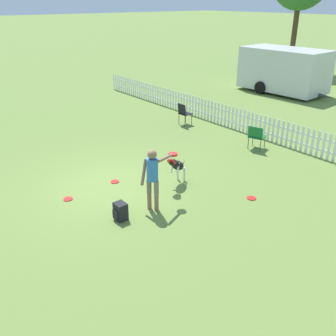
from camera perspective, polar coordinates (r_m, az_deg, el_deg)
The scene contains 11 objects.
ground_plane at distance 10.71m, azimuth -8.71°, elevation -2.77°, with size 240.00×240.00×0.00m, color olive.
handler_person at distance 9.06m, azimuth -2.25°, elevation -0.74°, with size 0.40×1.07×1.60m.
leaping_dog at distance 10.44m, azimuth 1.38°, elevation 0.41°, with size 0.61×1.01×0.96m.
frisbee_near_handler at distance 10.20m, azimuth 12.59°, elevation -4.50°, with size 0.24×0.24×0.02m.
frisbee_near_dog at distance 10.93m, azimuth -8.11°, elevation -2.07°, with size 0.24×0.24×0.02m.
frisbee_midfield at distance 10.26m, azimuth -14.98°, elevation -4.58°, with size 0.24×0.24×0.02m.
backpack_on_grass at distance 9.05m, azimuth -7.27°, elevation -6.58°, with size 0.31×0.29×0.43m.
picket_fence at distance 14.61m, azimuth 13.88°, elevation 6.22°, with size 21.38×0.04×0.90m.
folding_chair_center at distance 15.66m, azimuth 2.41°, elevation 8.50°, with size 0.45×0.48×0.92m.
folding_chair_green_right at distance 13.39m, azimuth 13.32°, elevation 4.87°, with size 0.66×0.67×0.86m.
equipment_trailer at distance 22.27m, azimuth 17.21°, elevation 14.13°, with size 5.41×2.58×2.38m.
Camera 1 is at (8.36, -4.61, 4.85)m, focal length 40.00 mm.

